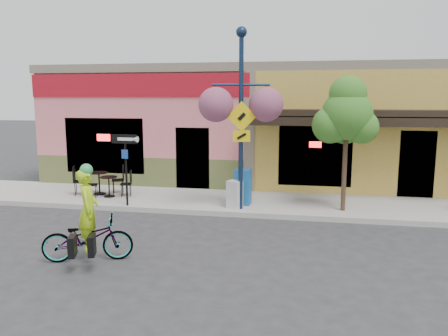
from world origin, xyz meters
name	(u,v)px	position (x,y,z in m)	size (l,w,h in m)	color
ground	(270,224)	(0.00, 0.00, 0.00)	(90.00, 90.00, 0.00)	#2D2D30
sidewalk	(275,204)	(0.00, 2.00, 0.07)	(24.00, 3.00, 0.15)	#9E9B93
curb	(271,216)	(0.00, 0.55, 0.07)	(24.00, 0.12, 0.15)	#A8A59E
building	(285,123)	(0.00, 7.50, 2.25)	(18.20, 8.20, 4.50)	#D76A72
bicycle	(88,238)	(-3.48, -3.31, 0.48)	(0.64, 1.83, 0.96)	maroon
cyclist_rider	(89,222)	(-3.43, -3.31, 0.84)	(0.61, 0.40, 1.68)	#ADDB17
lamp_post	(241,120)	(-0.93, 0.93, 2.71)	(1.63, 0.65, 5.11)	#13223C
one_way_sign	(126,170)	(-4.30, 0.67, 1.21)	(0.82, 0.18, 2.13)	black
cafe_set_left	(99,180)	(-5.82, 1.93, 0.63)	(1.62, 0.81, 0.97)	black
cafe_set_right	(109,184)	(-5.33, 1.64, 0.58)	(1.45, 0.72, 0.87)	black
newspaper_box_blue	(243,187)	(-0.93, 1.46, 0.68)	(0.48, 0.42, 1.06)	#1B60A6
newspaper_box_grey	(235,194)	(-1.10, 0.96, 0.55)	(0.38, 0.34, 0.81)	silver
street_tree	(346,144)	(1.98, 1.27, 2.07)	(1.50, 1.50, 3.84)	#3D7A26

